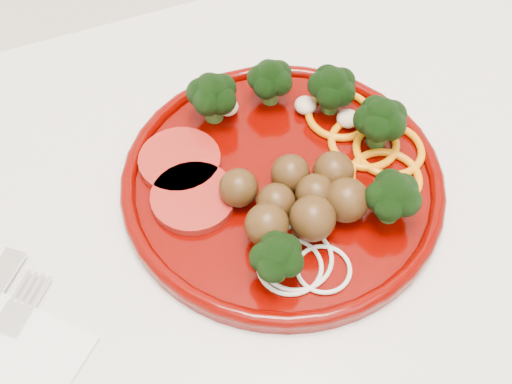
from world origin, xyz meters
name	(u,v)px	position (x,y,z in m)	size (l,w,h in m)	color
plate	(291,173)	(0.17, 1.71, 0.92)	(0.29, 0.29, 0.06)	#4B0200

